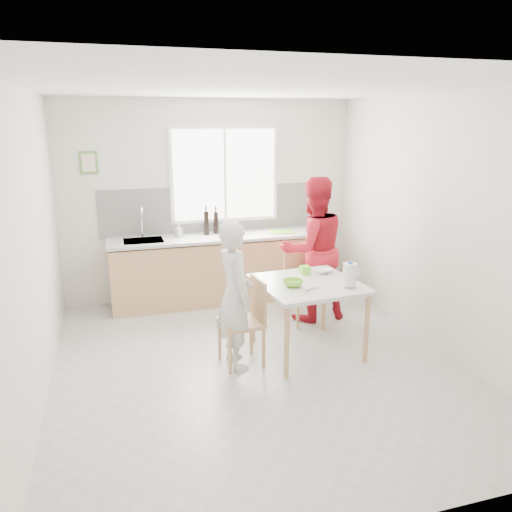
{
  "coord_description": "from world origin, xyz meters",
  "views": [
    {
      "loc": [
        -1.32,
        -4.45,
        2.41
      ],
      "look_at": [
        0.05,
        0.2,
        1.09
      ],
      "focal_mm": 35.0,
      "sensor_mm": 36.0,
      "label": 1
    }
  ],
  "objects_px": {
    "person_red": "(313,250)",
    "chair_far": "(303,282)",
    "chair_left": "(247,317)",
    "person_white": "(235,295)",
    "bowl_green": "(293,283)",
    "dining_table": "(308,290)",
    "wine_bottle_a": "(206,223)",
    "milk_jug": "(350,274)",
    "bowl_white": "(322,271)",
    "wine_bottle_b": "(216,223)"
  },
  "relations": [
    {
      "from": "milk_jug",
      "to": "wine_bottle_b",
      "type": "bearing_deg",
      "value": 107.37
    },
    {
      "from": "person_red",
      "to": "chair_far",
      "type": "bearing_deg",
      "value": 7.8
    },
    {
      "from": "bowl_green",
      "to": "milk_jug",
      "type": "distance_m",
      "value": 0.58
    },
    {
      "from": "chair_far",
      "to": "person_white",
      "type": "height_order",
      "value": "person_white"
    },
    {
      "from": "chair_left",
      "to": "milk_jug",
      "type": "distance_m",
      "value": 1.13
    },
    {
      "from": "dining_table",
      "to": "bowl_white",
      "type": "distance_m",
      "value": 0.4
    },
    {
      "from": "dining_table",
      "to": "wine_bottle_a",
      "type": "relative_size",
      "value": 3.43
    },
    {
      "from": "chair_far",
      "to": "wine_bottle_b",
      "type": "height_order",
      "value": "wine_bottle_b"
    },
    {
      "from": "dining_table",
      "to": "person_red",
      "type": "bearing_deg",
      "value": 64.76
    },
    {
      "from": "chair_left",
      "to": "bowl_green",
      "type": "xyz_separation_m",
      "value": [
        0.49,
        -0.01,
        0.32
      ]
    },
    {
      "from": "bowl_green",
      "to": "wine_bottle_b",
      "type": "bearing_deg",
      "value": 100.27
    },
    {
      "from": "chair_left",
      "to": "bowl_white",
      "type": "bearing_deg",
      "value": 104.27
    },
    {
      "from": "bowl_white",
      "to": "milk_jug",
      "type": "distance_m",
      "value": 0.54
    },
    {
      "from": "bowl_white",
      "to": "wine_bottle_b",
      "type": "bearing_deg",
      "value": 116.52
    },
    {
      "from": "chair_far",
      "to": "person_red",
      "type": "bearing_deg",
      "value": 7.8
    },
    {
      "from": "dining_table",
      "to": "wine_bottle_a",
      "type": "bearing_deg",
      "value": 109.99
    },
    {
      "from": "dining_table",
      "to": "bowl_green",
      "type": "bearing_deg",
      "value": -160.95
    },
    {
      "from": "chair_far",
      "to": "bowl_green",
      "type": "bearing_deg",
      "value": -122.37
    },
    {
      "from": "bowl_white",
      "to": "wine_bottle_a",
      "type": "xyz_separation_m",
      "value": [
        -0.98,
        1.65,
        0.28
      ]
    },
    {
      "from": "person_white",
      "to": "bowl_green",
      "type": "relative_size",
      "value": 7.25
    },
    {
      "from": "person_white",
      "to": "bowl_green",
      "type": "distance_m",
      "value": 0.62
    },
    {
      "from": "dining_table",
      "to": "person_white",
      "type": "distance_m",
      "value": 0.81
    },
    {
      "from": "chair_left",
      "to": "wine_bottle_a",
      "type": "height_order",
      "value": "wine_bottle_a"
    },
    {
      "from": "chair_left",
      "to": "bowl_green",
      "type": "distance_m",
      "value": 0.58
    },
    {
      "from": "chair_left",
      "to": "milk_jug",
      "type": "height_order",
      "value": "milk_jug"
    },
    {
      "from": "person_white",
      "to": "person_red",
      "type": "xyz_separation_m",
      "value": [
        1.22,
        0.95,
        0.14
      ]
    },
    {
      "from": "chair_left",
      "to": "chair_far",
      "type": "bearing_deg",
      "value": 128.37
    },
    {
      "from": "person_white",
      "to": "milk_jug",
      "type": "height_order",
      "value": "person_white"
    },
    {
      "from": "bowl_white",
      "to": "wine_bottle_b",
      "type": "distance_m",
      "value": 1.9
    },
    {
      "from": "wine_bottle_b",
      "to": "chair_left",
      "type": "bearing_deg",
      "value": -93.36
    },
    {
      "from": "dining_table",
      "to": "chair_left",
      "type": "relative_size",
      "value": 1.23
    },
    {
      "from": "bowl_white",
      "to": "person_red",
      "type": "bearing_deg",
      "value": 77.25
    },
    {
      "from": "wine_bottle_a",
      "to": "dining_table",
      "type": "bearing_deg",
      "value": -70.01
    },
    {
      "from": "bowl_white",
      "to": "milk_jug",
      "type": "relative_size",
      "value": 0.78
    },
    {
      "from": "dining_table",
      "to": "chair_far",
      "type": "xyz_separation_m",
      "value": [
        0.28,
        0.85,
        -0.21
      ]
    },
    {
      "from": "chair_far",
      "to": "milk_jug",
      "type": "bearing_deg",
      "value": -91.37
    },
    {
      "from": "bowl_green",
      "to": "wine_bottle_a",
      "type": "distance_m",
      "value": 2.08
    },
    {
      "from": "person_red",
      "to": "wine_bottle_b",
      "type": "height_order",
      "value": "person_red"
    },
    {
      "from": "chair_far",
      "to": "person_white",
      "type": "xyz_separation_m",
      "value": [
        -1.08,
        -0.92,
        0.26
      ]
    },
    {
      "from": "bowl_green",
      "to": "milk_jug",
      "type": "relative_size",
      "value": 0.83
    },
    {
      "from": "wine_bottle_a",
      "to": "person_red",
      "type": "bearing_deg",
      "value": -43.36
    },
    {
      "from": "chair_left",
      "to": "milk_jug",
      "type": "relative_size",
      "value": 3.59
    },
    {
      "from": "chair_left",
      "to": "chair_far",
      "type": "distance_m",
      "value": 1.32
    },
    {
      "from": "person_white",
      "to": "wine_bottle_a",
      "type": "bearing_deg",
      "value": -8.03
    },
    {
      "from": "dining_table",
      "to": "person_white",
      "type": "bearing_deg",
      "value": -174.99
    },
    {
      "from": "person_red",
      "to": "bowl_green",
      "type": "xyz_separation_m",
      "value": [
        -0.61,
        -0.94,
        -0.07
      ]
    },
    {
      "from": "bowl_green",
      "to": "bowl_white",
      "type": "height_order",
      "value": "bowl_green"
    },
    {
      "from": "person_red",
      "to": "milk_jug",
      "type": "relative_size",
      "value": 7.16
    },
    {
      "from": "chair_left",
      "to": "person_white",
      "type": "height_order",
      "value": "person_white"
    },
    {
      "from": "person_red",
      "to": "milk_jug",
      "type": "xyz_separation_m",
      "value": [
        -0.07,
        -1.13,
        0.03
      ]
    }
  ]
}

